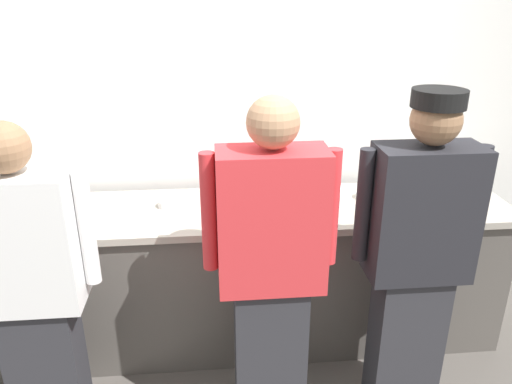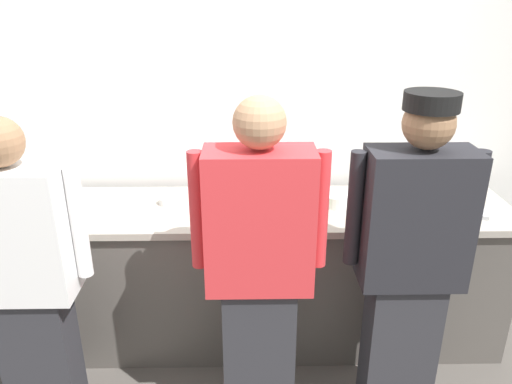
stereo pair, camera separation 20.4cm
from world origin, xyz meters
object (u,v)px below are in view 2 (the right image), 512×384
object	(u,v)px
chef_near_left	(26,280)
ramekin_green_sauce	(26,217)
sheet_tray	(438,204)
squeeze_bottle_primary	(316,198)
ramekin_red_sauce	(366,198)
plate_stack_front	(22,195)
ramekin_yellow_sauce	(167,201)
plate_stack_rear	(336,198)
chef_far_right	(410,262)
mixing_bowl_steel	(265,198)
chef_center	(259,269)

from	to	relation	value
chef_near_left	ramekin_green_sauce	xyz separation A→B (m)	(-0.21, 0.54, 0.07)
chef_near_left	sheet_tray	xyz separation A→B (m)	(2.16, 0.69, 0.06)
chef_near_left	squeeze_bottle_primary	xyz separation A→B (m)	(1.41, 0.59, 0.15)
sheet_tray	ramekin_red_sauce	bearing A→B (deg)	169.48
chef_near_left	plate_stack_front	size ratio (longest dim) A/B	7.56
plate_stack_front	ramekin_yellow_sauce	size ratio (longest dim) A/B	2.22
plate_stack_rear	sheet_tray	bearing A→B (deg)	-3.69
plate_stack_front	plate_stack_rear	distance (m)	1.89
ramekin_yellow_sauce	squeeze_bottle_primary	bearing A→B (deg)	-10.30
chef_far_right	ramekin_yellow_sauce	xyz separation A→B (m)	(-1.24, 0.71, 0.02)
mixing_bowl_steel	sheet_tray	world-z (taller)	mixing_bowl_steel
chef_near_left	ramekin_yellow_sauce	bearing A→B (deg)	53.96
chef_center	plate_stack_rear	size ratio (longest dim) A/B	8.44
chef_center	ramekin_green_sauce	xyz separation A→B (m)	(-1.29, 0.54, 0.03)
plate_stack_front	sheet_tray	size ratio (longest dim) A/B	0.43
chef_far_right	plate_stack_front	distance (m)	2.25
plate_stack_front	ramekin_red_sauce	size ratio (longest dim) A/B	2.25
plate_stack_rear	plate_stack_front	bearing A→B (deg)	178.17
squeeze_bottle_primary	ramekin_green_sauce	xyz separation A→B (m)	(-1.62, -0.05, -0.08)
squeeze_bottle_primary	ramekin_red_sauce	world-z (taller)	squeeze_bottle_primary
chef_far_right	ramekin_green_sauce	xyz separation A→B (m)	(-2.00, 0.50, 0.01)
ramekin_yellow_sauce	ramekin_green_sauce	size ratio (longest dim) A/B	1.13
ramekin_yellow_sauce	plate_stack_rear	bearing A→B (deg)	-0.91
mixing_bowl_steel	squeeze_bottle_primary	bearing A→B (deg)	-17.09
chef_near_left	ramekin_red_sauce	size ratio (longest dim) A/B	17.00
chef_near_left	chef_far_right	xyz separation A→B (m)	(1.79, 0.04, 0.06)
plate_stack_rear	ramekin_yellow_sauce	xyz separation A→B (m)	(-1.01, 0.02, -0.01)
chef_near_left	ramekin_green_sauce	bearing A→B (deg)	111.47
mixing_bowl_steel	sheet_tray	bearing A→B (deg)	0.81
chef_near_left	plate_stack_rear	distance (m)	1.72
chef_center	ramekin_red_sauce	distance (m)	1.02
chef_far_right	ramekin_yellow_sauce	size ratio (longest dim) A/B	17.67
ramekin_green_sauce	plate_stack_front	bearing A→B (deg)	115.30
squeeze_bottle_primary	ramekin_green_sauce	size ratio (longest dim) A/B	2.49
squeeze_bottle_primary	ramekin_yellow_sauce	bearing A→B (deg)	169.70
sheet_tray	squeeze_bottle_primary	world-z (taller)	squeeze_bottle_primary
mixing_bowl_steel	sheet_tray	size ratio (longest dim) A/B	0.69
plate_stack_rear	ramekin_red_sauce	world-z (taller)	plate_stack_rear
chef_center	ramekin_green_sauce	world-z (taller)	chef_center
chef_far_right	squeeze_bottle_primary	bearing A→B (deg)	124.16
plate_stack_rear	chef_far_right	bearing A→B (deg)	-71.58
chef_far_right	ramekin_red_sauce	size ratio (longest dim) A/B	17.90
squeeze_bottle_primary	ramekin_yellow_sauce	xyz separation A→B (m)	(-0.87, 0.16, -0.08)
chef_far_right	chef_center	bearing A→B (deg)	-177.06
chef_far_right	plate_stack_front	size ratio (longest dim) A/B	7.97
chef_center	ramekin_yellow_sauce	xyz separation A→B (m)	(-0.53, 0.75, 0.03)
mixing_bowl_steel	ramekin_yellow_sauce	xyz separation A→B (m)	(-0.58, 0.07, -0.04)
ramekin_yellow_sauce	ramekin_green_sauce	bearing A→B (deg)	-164.61
plate_stack_front	sheet_tray	bearing A→B (deg)	-2.28
plate_stack_rear	ramekin_green_sauce	xyz separation A→B (m)	(-1.77, -0.19, -0.02)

